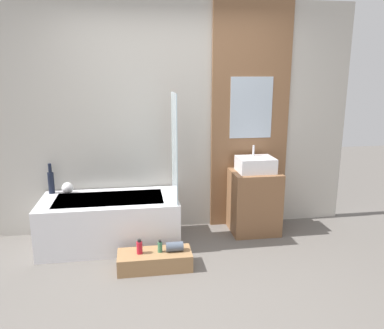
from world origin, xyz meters
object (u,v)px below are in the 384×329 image
at_px(vase_tall_dark, 51,181).
at_px(bottle_soap_primary, 139,247).
at_px(wooden_step_bench, 155,260).
at_px(sink, 255,165).
at_px(vase_round_light, 67,188).
at_px(bathtub, 111,221).
at_px(bottle_soap_secondary, 160,247).

relative_size(vase_tall_dark, bottle_soap_primary, 2.38).
height_order(wooden_step_bench, sink, sink).
bearing_deg(sink, vase_round_light, 176.08).
height_order(bathtub, vase_tall_dark, vase_tall_dark).
bearing_deg(bathtub, bottle_soap_primary, -63.67).
bearing_deg(vase_round_light, wooden_step_bench, -43.36).
relative_size(wooden_step_bench, sink, 1.71).
height_order(wooden_step_bench, bottle_soap_primary, bottle_soap_primary).
bearing_deg(bottle_soap_secondary, bathtub, 129.11).
bearing_deg(vase_tall_dark, bathtub, -23.53).
distance_m(vase_round_light, bottle_soap_secondary, 1.33).
distance_m(vase_tall_dark, vase_round_light, 0.19).
height_order(vase_tall_dark, vase_round_light, vase_tall_dark).
relative_size(bathtub, bottle_soap_primary, 10.20).
distance_m(sink, bottle_soap_secondary, 1.46).
height_order(bathtub, bottle_soap_secondary, bathtub).
xyz_separation_m(vase_tall_dark, bottle_soap_secondary, (1.12, -0.88, -0.44)).
xyz_separation_m(bathtub, vase_tall_dark, (-0.63, 0.28, 0.39)).
relative_size(vase_tall_dark, bottle_soap_secondary, 2.81).
height_order(bottle_soap_primary, bottle_soap_secondary, bottle_soap_primary).
bearing_deg(bottle_soap_secondary, vase_round_light, 138.25).
height_order(vase_tall_dark, bottle_soap_secondary, vase_tall_dark).
height_order(sink, vase_round_light, sink).
relative_size(bathtub, vase_round_light, 11.69).
xyz_separation_m(sink, vase_round_light, (-2.09, 0.14, -0.22)).
xyz_separation_m(vase_tall_dark, vase_round_light, (0.17, -0.03, -0.08)).
distance_m(bathtub, sink, 1.72).
height_order(vase_tall_dark, bottle_soap_primary, vase_tall_dark).
xyz_separation_m(sink, vase_tall_dark, (-2.26, 0.17, -0.15)).
distance_m(sink, vase_round_light, 2.11).
bearing_deg(wooden_step_bench, bottle_soap_secondary, 0.00).
bearing_deg(vase_round_light, sink, -3.92).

